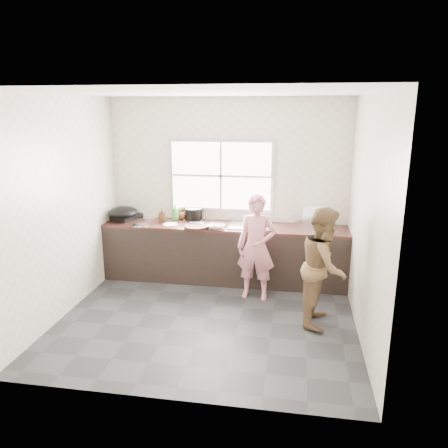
% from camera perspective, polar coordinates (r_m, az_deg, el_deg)
% --- Properties ---
extents(floor, '(3.60, 3.20, 0.01)m').
position_cam_1_polar(floor, '(5.57, -2.16, -12.23)').
color(floor, '#27272A').
rests_on(floor, ground).
extents(ceiling, '(3.60, 3.20, 0.01)m').
position_cam_1_polar(ceiling, '(4.96, -2.48, 16.87)').
color(ceiling, silver).
rests_on(ceiling, wall_back).
extents(wall_back, '(3.60, 0.01, 2.70)m').
position_cam_1_polar(wall_back, '(6.64, 0.50, 4.62)').
color(wall_back, beige).
rests_on(wall_back, ground).
extents(wall_left, '(0.01, 3.20, 2.70)m').
position_cam_1_polar(wall_left, '(5.74, -20.27, 2.06)').
color(wall_left, silver).
rests_on(wall_left, ground).
extents(wall_right, '(0.01, 3.20, 2.70)m').
position_cam_1_polar(wall_right, '(5.06, 18.15, 0.62)').
color(wall_right, silver).
rests_on(wall_right, ground).
extents(wall_front, '(3.60, 0.01, 2.70)m').
position_cam_1_polar(wall_front, '(3.60, -7.49, -4.38)').
color(wall_front, silver).
rests_on(wall_front, ground).
extents(cabinet, '(3.60, 0.62, 0.82)m').
position_cam_1_polar(cabinet, '(6.58, 0.05, -3.95)').
color(cabinet, black).
rests_on(cabinet, floor).
extents(countertop, '(3.60, 0.64, 0.04)m').
position_cam_1_polar(countertop, '(6.45, 0.05, -0.33)').
color(countertop, '#331915').
rests_on(countertop, cabinet).
extents(sink, '(0.55, 0.45, 0.02)m').
position_cam_1_polar(sink, '(6.40, 3.15, -0.25)').
color(sink, silver).
rests_on(sink, countertop).
extents(faucet, '(0.02, 0.02, 0.30)m').
position_cam_1_polar(faucet, '(6.56, 3.36, 1.42)').
color(faucet, silver).
rests_on(faucet, countertop).
extents(window_frame, '(1.60, 0.05, 1.10)m').
position_cam_1_polar(window_frame, '(6.61, -0.38, 6.33)').
color(window_frame, '#9EA0A5').
rests_on(window_frame, wall_back).
extents(window_glazing, '(1.50, 0.01, 1.00)m').
position_cam_1_polar(window_glazing, '(6.59, -0.42, 6.30)').
color(window_glazing, white).
rests_on(window_glazing, window_frame).
extents(woman, '(0.52, 0.37, 1.35)m').
position_cam_1_polar(woman, '(5.91, 4.24, -3.49)').
color(woman, '#D27E8A').
rests_on(woman, floor).
extents(person_side, '(0.64, 0.77, 1.43)m').
position_cam_1_polar(person_side, '(5.33, 12.90, -5.42)').
color(person_side, brown).
rests_on(person_side, floor).
extents(cutting_board, '(0.44, 0.44, 0.04)m').
position_cam_1_polar(cutting_board, '(6.31, -3.61, -0.34)').
color(cutting_board, black).
rests_on(cutting_board, countertop).
extents(cleaver, '(0.21, 0.11, 0.01)m').
position_cam_1_polar(cleaver, '(6.44, -3.63, 0.19)').
color(cleaver, '#A4A5AB').
rests_on(cleaver, cutting_board).
extents(bowl_mince, '(0.28, 0.28, 0.06)m').
position_cam_1_polar(bowl_mince, '(6.25, -1.06, -0.36)').
color(bowl_mince, silver).
rests_on(bowl_mince, countertop).
extents(bowl_crabs, '(0.22, 0.22, 0.06)m').
position_cam_1_polar(bowl_crabs, '(6.18, 3.90, -0.57)').
color(bowl_crabs, silver).
rests_on(bowl_crabs, countertop).
extents(bowl_held, '(0.22, 0.22, 0.06)m').
position_cam_1_polar(bowl_held, '(6.17, 5.50, -0.63)').
color(bowl_held, white).
rests_on(bowl_held, countertop).
extents(black_pot, '(0.34, 0.34, 0.19)m').
position_cam_1_polar(black_pot, '(6.74, -3.97, 1.30)').
color(black_pot, black).
rests_on(black_pot, countertop).
extents(plate_food, '(0.27, 0.27, 0.02)m').
position_cam_1_polar(plate_food, '(6.50, -7.05, -0.07)').
color(plate_food, white).
rests_on(plate_food, countertop).
extents(bottle_green, '(0.13, 0.13, 0.27)m').
position_cam_1_polar(bottle_green, '(6.74, -6.36, 1.60)').
color(bottle_green, green).
rests_on(bottle_green, countertop).
extents(bottle_brown_tall, '(0.11, 0.11, 0.21)m').
position_cam_1_polar(bottle_brown_tall, '(6.66, -8.07, 1.09)').
color(bottle_brown_tall, '#3E200F').
rests_on(bottle_brown_tall, countertop).
extents(bottle_brown_short, '(0.14, 0.14, 0.16)m').
position_cam_1_polar(bottle_brown_short, '(6.79, -5.46, 1.22)').
color(bottle_brown_short, '#512614').
rests_on(bottle_brown_short, countertop).
extents(glass_jar, '(0.08, 0.08, 0.09)m').
position_cam_1_polar(glass_jar, '(6.79, -5.20, 0.96)').
color(glass_jar, white).
rests_on(glass_jar, countertop).
extents(burner, '(0.54, 0.54, 0.06)m').
position_cam_1_polar(burner, '(7.02, -12.95, 0.97)').
color(burner, black).
rests_on(burner, countertop).
extents(wok, '(0.50, 0.50, 0.17)m').
position_cam_1_polar(wok, '(6.79, -13.04, 1.49)').
color(wok, black).
rests_on(wok, burner).
extents(dish_rack, '(0.49, 0.43, 0.31)m').
position_cam_1_polar(dish_rack, '(6.56, 11.33, 1.19)').
color(dish_rack, silver).
rests_on(dish_rack, countertop).
extents(pot_lid_left, '(0.28, 0.28, 0.01)m').
position_cam_1_polar(pot_lid_left, '(6.56, -10.85, -0.12)').
color(pot_lid_left, silver).
rests_on(pot_lid_left, countertop).
extents(pot_lid_right, '(0.29, 0.29, 0.01)m').
position_cam_1_polar(pot_lid_right, '(6.96, -9.77, 0.81)').
color(pot_lid_right, silver).
rests_on(pot_lid_right, countertop).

